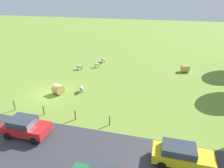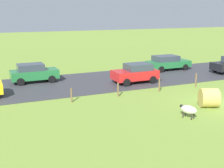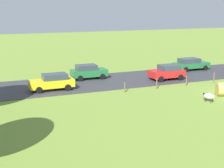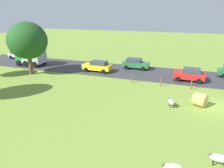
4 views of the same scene
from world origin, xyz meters
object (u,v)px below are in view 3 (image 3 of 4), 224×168
hay_bale_0 (223,89)px  car_2 (167,72)px  car_4 (52,82)px  car_1 (191,64)px  car_0 (88,71)px  sheep_1 (209,96)px

hay_bale_0 → car_2: bearing=8.4°
car_2 → car_4: 13.10m
hay_bale_0 → car_1: bearing=-21.7°
car_0 → hay_bale_0: bearing=-141.4°
sheep_1 → hay_bale_0: hay_bale_0 is taller
sheep_1 → car_1: size_ratio=0.25×
hay_bale_0 → car_0: 14.94m
car_0 → car_1: size_ratio=0.88×
hay_bale_0 → car_4: 16.38m
sheep_1 → car_2: bearing=-8.6°
sheep_1 → car_0: car_0 is taller
car_2 → sheep_1: bearing=171.4°
hay_bale_0 → car_1: 12.70m
car_1 → hay_bale_0: bearing=158.3°
car_0 → car_1: (0.12, -14.02, -0.04)m
sheep_1 → car_0: size_ratio=0.28×
hay_bale_0 → car_2: car_2 is taller
car_0 → car_1: bearing=-89.5°
car_1 → car_4: size_ratio=1.06×
car_0 → car_4: car_0 is taller
hay_bale_0 → car_4: size_ratio=0.29×
sheep_1 → car_4: (9.25, 11.71, 0.37)m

